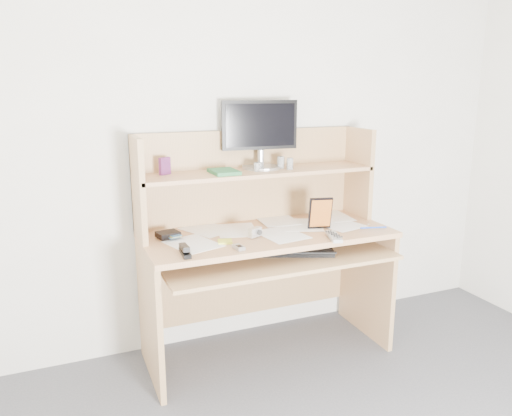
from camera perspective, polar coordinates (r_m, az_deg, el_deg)
name	(u,v)px	position (r m, az deg, el deg)	size (l,w,h in m)	color
back_wall	(247,138)	(3.01, -1.06, 8.01)	(3.60, 0.04, 2.50)	silver
desk	(262,238)	(2.91, 0.71, -3.40)	(1.40, 0.70, 1.30)	tan
paper_clutter	(268,232)	(2.82, 1.36, -2.71)	(1.32, 0.54, 0.01)	white
keyboard	(298,251)	(2.78, 4.77, -4.95)	(0.42, 0.28, 0.03)	black
tv_remote	(334,236)	(2.72, 8.89, -3.23)	(0.05, 0.19, 0.02)	#A7A6A1
flip_phone	(239,247)	(2.52, -2.00, -4.43)	(0.04, 0.08, 0.02)	#A5A5A7
stapler	(185,250)	(2.46, -8.12, -4.73)	(0.04, 0.14, 0.04)	black
wallet	(168,234)	(2.75, -10.03, -2.99)	(0.11, 0.09, 0.03)	black
sticky_note_pad	(225,241)	(2.64, -3.56, -3.83)	(0.07, 0.07, 0.01)	yellow
digital_camera	(255,232)	(2.71, -0.15, -2.78)	(0.08, 0.03, 0.05)	silver
game_case	(320,213)	(2.86, 7.35, -0.58)	(0.13, 0.01, 0.19)	black
blue_pen	(373,228)	(2.95, 13.27, -2.19)	(0.01, 0.01, 0.15)	blue
card_box	(165,166)	(2.77, -10.38, 4.74)	(0.07, 0.02, 0.09)	maroon
shelf_book	(224,172)	(2.78, -3.69, 4.16)	(0.14, 0.19, 0.02)	#307855
chip_stack_a	(257,167)	(2.84, 0.07, 4.70)	(0.04, 0.04, 0.05)	black
chip_stack_b	(281,162)	(2.95, 2.87, 5.23)	(0.04, 0.04, 0.07)	silver
chip_stack_c	(259,166)	(2.89, 0.37, 4.82)	(0.04, 0.04, 0.04)	black
chip_stack_d	(290,164)	(2.91, 3.89, 5.07)	(0.04, 0.04, 0.07)	white
monitor	(260,132)	(2.94, 0.46, 8.65)	(0.45, 0.23, 0.39)	#BBBCC1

